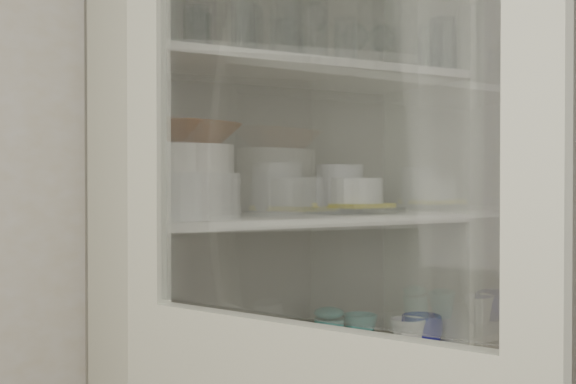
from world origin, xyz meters
TOP-DOWN VIEW (x-y plane):
  - wall_back at (0.00, 1.50)m, footprint 3.60×0.02m
  - pantry_cabinet at (0.20, 1.34)m, footprint 1.00×0.45m
  - tumbler_0 at (-0.18, 1.14)m, footprint 0.07×0.07m
  - tumbler_1 at (0.01, 1.14)m, footprint 0.09×0.09m
  - tumbler_2 at (0.19, 1.12)m, footprint 0.09×0.09m
  - tumbler_3 at (0.11, 1.12)m, footprint 0.08×0.08m
  - tumbler_4 at (0.31, 1.15)m, footprint 0.08×0.08m
  - tumbler_5 at (0.60, 1.16)m, footprint 0.09×0.09m
  - tumbler_6 at (0.61, 1.11)m, footprint 0.08×0.08m
  - tumbler_7 at (-0.05, 1.29)m, footprint 0.08×0.08m
  - tumbler_8 at (-0.06, 1.29)m, footprint 0.09×0.09m
  - tumbler_9 at (0.08, 1.27)m, footprint 0.08×0.08m
  - goblet_0 at (-0.04, 1.35)m, footprint 0.08×0.08m
  - goblet_1 at (0.25, 1.38)m, footprint 0.08×0.08m
  - goblet_2 at (0.47, 1.35)m, footprint 0.08×0.08m
  - goblet_3 at (0.57, 1.34)m, footprint 0.08×0.08m
  - plate_stack_front at (-0.12, 1.21)m, footprint 0.25×0.25m
  - plate_stack_back at (-0.14, 1.37)m, footprint 0.23×0.23m
  - cream_bowl at (-0.12, 1.21)m, footprint 0.29×0.29m
  - terracotta_bowl at (-0.12, 1.21)m, footprint 0.30×0.30m
  - glass_platter at (0.42, 1.27)m, footprint 0.36×0.36m
  - yellow_trivet at (0.42, 1.27)m, footprint 0.20×0.20m
  - white_ramekin at (0.42, 1.27)m, footprint 0.19×0.19m
  - grey_bowl_stack at (0.39, 1.31)m, footprint 0.14×0.14m
  - mug_blue at (0.61, 1.20)m, footprint 0.15×0.15m
  - mug_teal at (0.47, 1.31)m, footprint 0.14×0.14m
  - mug_white at (0.55, 1.19)m, footprint 0.13×0.13m
  - teal_jar at (0.37, 1.33)m, footprint 0.09×0.09m
  - measuring_cups at (0.09, 1.17)m, footprint 0.10×0.10m
  - white_canister at (-0.16, 1.32)m, footprint 0.11×0.11m

SIDE VIEW (x-z plane):
  - measuring_cups at x=0.09m, z-range 0.86..0.90m
  - mug_teal at x=0.47m, z-range 0.86..0.96m
  - mug_white at x=0.55m, z-range 0.86..0.96m
  - mug_blue at x=0.61m, z-range 0.86..0.96m
  - teal_jar at x=0.37m, z-range 0.86..0.97m
  - white_canister at x=-0.16m, z-range 0.86..0.98m
  - pantry_cabinet at x=0.20m, z-range -0.11..1.99m
  - glass_platter at x=0.42m, z-range 1.26..1.28m
  - yellow_trivet at x=0.42m, z-range 1.28..1.29m
  - wall_back at x=0.00m, z-range 0.00..2.60m
  - plate_stack_back at x=-0.14m, z-range 1.26..1.36m
  - plate_stack_front at x=-0.12m, z-range 1.26..1.37m
  - white_ramekin at x=0.42m, z-range 1.29..1.36m
  - grey_bowl_stack at x=0.39m, z-range 1.26..1.40m
  - cream_bowl at x=-0.12m, z-range 1.37..1.44m
  - terracotta_bowl at x=-0.12m, z-range 1.44..1.50m
  - tumbler_7 at x=-0.05m, z-range 1.66..1.79m
  - tumbler_0 at x=-0.18m, z-range 1.66..1.79m
  - tumbler_4 at x=0.31m, z-range 1.66..1.79m
  - tumbler_1 at x=0.01m, z-range 1.66..1.80m
  - tumbler_5 at x=0.60m, z-range 1.66..1.80m
  - tumbler_8 at x=-0.06m, z-range 1.66..1.80m
  - tumbler_2 at x=0.19m, z-range 1.66..1.81m
  - tumbler_6 at x=0.61m, z-range 1.66..1.81m
  - tumbler_9 at x=0.08m, z-range 1.66..1.81m
  - tumbler_3 at x=0.11m, z-range 1.66..1.82m
  - goblet_0 at x=-0.04m, z-range 1.66..1.83m
  - goblet_2 at x=0.47m, z-range 1.66..1.84m
  - goblet_1 at x=0.25m, z-range 1.66..1.85m
  - goblet_3 at x=0.57m, z-range 1.66..1.85m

